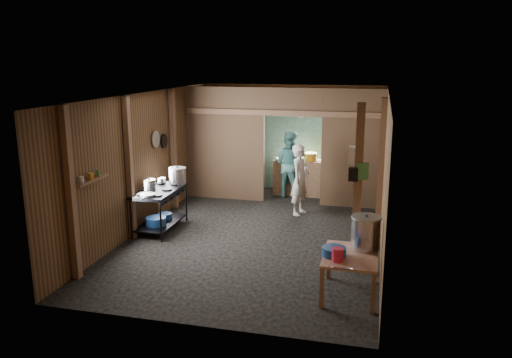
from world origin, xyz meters
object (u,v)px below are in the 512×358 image
(stock_pot, at_px, (366,233))
(yellow_tub, at_px, (310,157))
(gas_range, at_px, (160,210))
(stove_pot_large, at_px, (178,176))
(cook, at_px, (300,180))
(pink_bucket, at_px, (337,255))
(prep_table, at_px, (350,275))

(stock_pot, distance_m, yellow_tub, 5.07)
(gas_range, distance_m, stock_pot, 4.25)
(stock_pot, bearing_deg, stove_pot_large, 149.95)
(stove_pot_large, xyz_separation_m, cook, (2.27, 1.14, -0.21))
(gas_range, bearing_deg, yellow_tub, 52.95)
(stock_pot, bearing_deg, gas_range, 157.09)
(stock_pot, bearing_deg, pink_bucket, -121.18)
(prep_table, distance_m, cook, 3.83)
(pink_bucket, height_order, cook, cook)
(stove_pot_large, height_order, pink_bucket, stove_pot_large)
(yellow_tub, bearing_deg, gas_range, -127.05)
(stove_pot_large, bearing_deg, stock_pot, -30.05)
(cook, bearing_deg, yellow_tub, 16.00)
(yellow_tub, xyz_separation_m, cook, (0.02, -1.56, -0.20))
(gas_range, bearing_deg, pink_bucket, -31.88)
(stove_pot_large, distance_m, yellow_tub, 3.52)
(gas_range, height_order, stock_pot, stock_pot)
(pink_bucket, xyz_separation_m, cook, (-1.11, 3.86, 0.06))
(gas_range, relative_size, prep_table, 1.33)
(pink_bucket, bearing_deg, prep_table, 60.09)
(pink_bucket, bearing_deg, yellow_tub, 101.78)
(stock_pot, bearing_deg, yellow_tub, 106.86)
(prep_table, height_order, yellow_tub, yellow_tub)
(gas_range, height_order, yellow_tub, yellow_tub)
(prep_table, bearing_deg, stove_pot_large, 145.40)
(prep_table, distance_m, pink_bucket, 0.50)
(yellow_tub, bearing_deg, pink_bucket, -78.22)
(prep_table, height_order, stove_pot_large, stove_pot_large)
(stove_pot_large, distance_m, cook, 2.55)
(yellow_tub, bearing_deg, stock_pot, -73.14)
(gas_range, xyz_separation_m, stock_pot, (3.89, -1.65, 0.43))
(stove_pot_large, bearing_deg, pink_bucket, -38.79)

